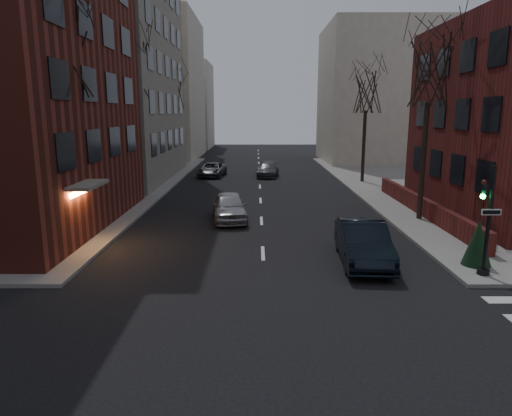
{
  "coord_description": "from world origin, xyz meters",
  "views": [
    {
      "loc": [
        -0.28,
        -6.8,
        5.94
      ],
      "look_at": [
        -0.3,
        11.96,
        2.0
      ],
      "focal_mm": 32.0,
      "sensor_mm": 36.0,
      "label": 1
    }
  ],
  "objects_px": {
    "traffic_signal": "(486,228)",
    "streetlamp_far": "(182,129)",
    "tree_left_b": "(133,69)",
    "car_lane_gray": "(268,170)",
    "tree_left_a": "(61,53)",
    "car_lane_silver": "(229,207)",
    "tree_left_c": "(171,91)",
    "tree_right_a": "(430,72)",
    "parked_sedan": "(363,242)",
    "tree_right_b": "(366,92)",
    "evergreen_shrub": "(478,242)",
    "car_lane_far": "(212,170)",
    "streetlamp_near": "(130,140)"
  },
  "relations": [
    {
      "from": "parked_sedan",
      "to": "streetlamp_far",
      "type": "bearing_deg",
      "value": 114.71
    },
    {
      "from": "tree_right_a",
      "to": "tree_right_b",
      "type": "height_order",
      "value": "tree_right_a"
    },
    {
      "from": "tree_right_b",
      "to": "evergreen_shrub",
      "type": "bearing_deg",
      "value": -91.51
    },
    {
      "from": "tree_left_a",
      "to": "tree_right_b",
      "type": "relative_size",
      "value": 1.12
    },
    {
      "from": "traffic_signal",
      "to": "streetlamp_far",
      "type": "xyz_separation_m",
      "value": [
        -16.14,
        33.01,
        2.33
      ]
    },
    {
      "from": "parked_sedan",
      "to": "car_lane_gray",
      "type": "xyz_separation_m",
      "value": [
        -3.2,
        25.12,
        -0.18
      ]
    },
    {
      "from": "car_lane_far",
      "to": "evergreen_shrub",
      "type": "height_order",
      "value": "evergreen_shrub"
    },
    {
      "from": "tree_left_a",
      "to": "car_lane_silver",
      "type": "relative_size",
      "value": 2.26
    },
    {
      "from": "streetlamp_far",
      "to": "car_lane_silver",
      "type": "xyz_separation_m",
      "value": [
        6.4,
        -23.83,
        -3.46
      ]
    },
    {
      "from": "tree_right_b",
      "to": "car_lane_gray",
      "type": "xyz_separation_m",
      "value": [
        -8.0,
        3.92,
        -6.93
      ]
    },
    {
      "from": "tree_right_a",
      "to": "parked_sedan",
      "type": "relative_size",
      "value": 1.91
    },
    {
      "from": "tree_right_a",
      "to": "car_lane_silver",
      "type": "height_order",
      "value": "tree_right_a"
    },
    {
      "from": "streetlamp_near",
      "to": "car_lane_silver",
      "type": "height_order",
      "value": "streetlamp_near"
    },
    {
      "from": "traffic_signal",
      "to": "tree_right_b",
      "type": "xyz_separation_m",
      "value": [
        0.86,
        23.01,
        5.68
      ]
    },
    {
      "from": "tree_left_b",
      "to": "tree_right_b",
      "type": "relative_size",
      "value": 1.18
    },
    {
      "from": "tree_left_c",
      "to": "car_lane_silver",
      "type": "bearing_deg",
      "value": -72.23
    },
    {
      "from": "tree_right_b",
      "to": "traffic_signal",
      "type": "bearing_deg",
      "value": -92.15
    },
    {
      "from": "tree_left_b",
      "to": "evergreen_shrub",
      "type": "height_order",
      "value": "tree_left_b"
    },
    {
      "from": "car_lane_silver",
      "to": "car_lane_gray",
      "type": "distance_m",
      "value": 17.94
    },
    {
      "from": "traffic_signal",
      "to": "tree_left_b",
      "type": "relative_size",
      "value": 0.37
    },
    {
      "from": "traffic_signal",
      "to": "tree_left_b",
      "type": "distance_m",
      "value": 24.87
    },
    {
      "from": "tree_left_a",
      "to": "tree_left_b",
      "type": "bearing_deg",
      "value": 90.0
    },
    {
      "from": "streetlamp_near",
      "to": "evergreen_shrub",
      "type": "bearing_deg",
      "value": -36.06
    },
    {
      "from": "tree_left_b",
      "to": "tree_right_a",
      "type": "xyz_separation_m",
      "value": [
        17.6,
        -8.0,
        -0.88
      ]
    },
    {
      "from": "tree_right_b",
      "to": "tree_left_c",
      "type": "bearing_deg",
      "value": 155.56
    },
    {
      "from": "tree_left_b",
      "to": "car_lane_gray",
      "type": "bearing_deg",
      "value": 45.94
    },
    {
      "from": "traffic_signal",
      "to": "car_lane_silver",
      "type": "distance_m",
      "value": 13.43
    },
    {
      "from": "tree_right_b",
      "to": "streetlamp_far",
      "type": "height_order",
      "value": "tree_right_b"
    },
    {
      "from": "evergreen_shrub",
      "to": "car_lane_silver",
      "type": "bearing_deg",
      "value": 140.96
    },
    {
      "from": "tree_right_a",
      "to": "tree_right_b",
      "type": "relative_size",
      "value": 1.06
    },
    {
      "from": "car_lane_silver",
      "to": "tree_left_a",
      "type": "bearing_deg",
      "value": -156.01
    },
    {
      "from": "car_lane_gray",
      "to": "tree_left_c",
      "type": "bearing_deg",
      "value": 163.63
    },
    {
      "from": "tree_left_c",
      "to": "tree_right_a",
      "type": "xyz_separation_m",
      "value": [
        17.6,
        -22.0,
        0.0
      ]
    },
    {
      "from": "traffic_signal",
      "to": "car_lane_silver",
      "type": "relative_size",
      "value": 0.88
    },
    {
      "from": "car_lane_far",
      "to": "evergreen_shrub",
      "type": "distance_m",
      "value": 28.94
    },
    {
      "from": "tree_left_b",
      "to": "evergreen_shrub",
      "type": "relative_size",
      "value": 5.98
    },
    {
      "from": "tree_right_a",
      "to": "car_lane_silver",
      "type": "bearing_deg",
      "value": 179.07
    },
    {
      "from": "tree_left_a",
      "to": "tree_left_c",
      "type": "bearing_deg",
      "value": 90.0
    },
    {
      "from": "parked_sedan",
      "to": "car_lane_silver",
      "type": "distance_m",
      "value": 9.38
    },
    {
      "from": "tree_left_a",
      "to": "tree_right_a",
      "type": "distance_m",
      "value": 18.05
    },
    {
      "from": "traffic_signal",
      "to": "tree_right_a",
      "type": "xyz_separation_m",
      "value": [
        0.86,
        9.01,
        6.12
      ]
    },
    {
      "from": "car_lane_far",
      "to": "evergreen_shrub",
      "type": "bearing_deg",
      "value": -57.52
    },
    {
      "from": "traffic_signal",
      "to": "tree_right_a",
      "type": "distance_m",
      "value": 10.92
    },
    {
      "from": "tree_left_b",
      "to": "traffic_signal",
      "type": "bearing_deg",
      "value": -45.46
    },
    {
      "from": "traffic_signal",
      "to": "tree_left_c",
      "type": "distance_m",
      "value": 35.76
    },
    {
      "from": "car_lane_far",
      "to": "traffic_signal",
      "type": "bearing_deg",
      "value": -58.9
    },
    {
      "from": "tree_left_c",
      "to": "parked_sedan",
      "type": "height_order",
      "value": "tree_left_c"
    },
    {
      "from": "streetlamp_far",
      "to": "tree_left_a",
      "type": "bearing_deg",
      "value": -91.23
    },
    {
      "from": "traffic_signal",
      "to": "parked_sedan",
      "type": "relative_size",
      "value": 0.79
    },
    {
      "from": "tree_right_a",
      "to": "evergreen_shrub",
      "type": "distance_m",
      "value": 10.6
    }
  ]
}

